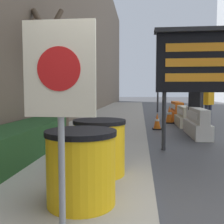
# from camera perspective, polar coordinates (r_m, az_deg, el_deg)

# --- Properties ---
(sidewalk_left) EXTENTS (3.22, 56.00, 0.13)m
(sidewalk_left) POSITION_cam_1_polar(r_m,az_deg,el_deg) (3.22, -21.95, -21.16)
(sidewalk_left) COLOR gray
(sidewalk_left) RESTS_ON ground_plane
(building_left_facade) EXTENTS (0.40, 50.40, 11.29)m
(building_left_facade) POSITION_cam_1_polar(r_m,az_deg,el_deg) (13.43, -8.69, 22.75)
(building_left_facade) COLOR brown
(building_left_facade) RESTS_ON ground_plane
(hedge_strip) EXTENTS (0.90, 4.41, 0.62)m
(hedge_strip) POSITION_cam_1_polar(r_m,az_deg,el_deg) (5.27, -21.44, -6.78)
(hedge_strip) COLOR #1E421E
(hedge_strip) RESTS_ON sidewalk_left
(bare_tree) EXTENTS (1.25, 1.68, 3.86)m
(bare_tree) POSITION_cam_1_polar(r_m,az_deg,el_deg) (7.69, -11.86, 8.35)
(bare_tree) COLOR #4C3D2D
(bare_tree) RESTS_ON sidewalk_left
(barrel_drum_foreground) EXTENTS (0.83, 0.83, 0.87)m
(barrel_drum_foreground) POSITION_cam_1_polar(r_m,az_deg,el_deg) (3.14, -6.72, -11.77)
(barrel_drum_foreground) COLOR yellow
(barrel_drum_foreground) RESTS_ON sidewalk_left
(barrel_drum_middle) EXTENTS (0.83, 0.83, 0.87)m
(barrel_drum_middle) POSITION_cam_1_polar(r_m,az_deg,el_deg) (4.18, -2.74, -7.60)
(barrel_drum_middle) COLOR yellow
(barrel_drum_middle) RESTS_ON sidewalk_left
(warning_sign) EXTENTS (0.65, 0.08, 1.94)m
(warning_sign) POSITION_cam_1_polar(r_m,az_deg,el_deg) (2.37, -11.28, 5.63)
(warning_sign) COLOR gray
(warning_sign) RESTS_ON sidewalk_left
(message_board) EXTENTS (2.16, 0.36, 2.90)m
(message_board) POSITION_cam_1_polar(r_m,az_deg,el_deg) (6.61, 18.61, 10.26)
(message_board) COLOR #28282B
(message_board) RESTS_ON ground_plane
(jersey_barrier_white) EXTENTS (0.50, 2.19, 0.90)m
(jersey_barrier_white) POSITION_cam_1_polar(r_m,az_deg,el_deg) (8.89, 17.98, -2.41)
(jersey_barrier_white) COLOR silver
(jersey_barrier_white) RESTS_ON ground_plane
(jersey_barrier_cream) EXTENTS (0.61, 1.77, 0.81)m
(jersey_barrier_cream) POSITION_cam_1_polar(r_m,az_deg,el_deg) (11.26, 15.46, -1.12)
(jersey_barrier_cream) COLOR beige
(jersey_barrier_cream) RESTS_ON ground_plane
(jersey_barrier_orange_far) EXTENTS (0.62, 1.90, 0.91)m
(jersey_barrier_orange_far) POSITION_cam_1_polar(r_m,az_deg,el_deg) (13.45, 13.93, 0.01)
(jersey_barrier_orange_far) COLOR orange
(jersey_barrier_orange_far) RESTS_ON ground_plane
(traffic_cone_near) EXTENTS (0.44, 0.44, 0.78)m
(traffic_cone_near) POSITION_cam_1_polar(r_m,az_deg,el_deg) (12.07, 12.38, -0.55)
(traffic_cone_near) COLOR black
(traffic_cone_near) RESTS_ON ground_plane
(traffic_cone_mid) EXTENTS (0.35, 0.35, 0.62)m
(traffic_cone_mid) POSITION_cam_1_polar(r_m,az_deg,el_deg) (9.99, 9.79, -2.04)
(traffic_cone_mid) COLOR black
(traffic_cone_mid) RESTS_ON ground_plane
(traffic_light_near_curb) EXTENTS (0.28, 0.44, 4.00)m
(traffic_light_near_curb) POSITION_cam_1_polar(r_m,az_deg,el_deg) (17.97, 10.04, 9.18)
(traffic_light_near_curb) COLOR #2D2D30
(traffic_light_near_curb) RESTS_ON ground_plane
(pedestrian_worker) EXTENTS (0.52, 0.52, 1.75)m
(pedestrian_worker) POSITION_cam_1_polar(r_m,az_deg,el_deg) (12.11, 20.23, 2.38)
(pedestrian_worker) COLOR #23283D
(pedestrian_worker) RESTS_ON ground_plane
(pedestrian_passerby) EXTENTS (0.49, 0.46, 1.62)m
(pedestrian_passerby) POSITION_cam_1_polar(r_m,az_deg,el_deg) (9.47, 17.76, 1.41)
(pedestrian_passerby) COLOR #333338
(pedestrian_passerby) RESTS_ON ground_plane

